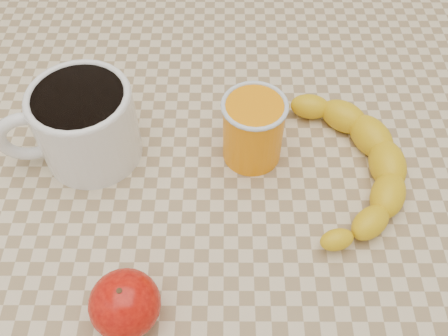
{
  "coord_description": "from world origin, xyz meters",
  "views": [
    {
      "loc": [
        0.0,
        -0.36,
        1.25
      ],
      "look_at": [
        0.0,
        0.0,
        0.77
      ],
      "focal_mm": 40.0,
      "sensor_mm": 36.0,
      "label": 1
    }
  ],
  "objects_px": {
    "table": "(224,214)",
    "banana": "(338,162)",
    "coffee_mug": "(83,123)",
    "apple": "(125,304)",
    "orange_juice_glass": "(253,129)"
  },
  "relations": [
    {
      "from": "table",
      "to": "banana",
      "type": "bearing_deg",
      "value": 3.44
    },
    {
      "from": "coffee_mug",
      "to": "banana",
      "type": "distance_m",
      "value": 0.31
    },
    {
      "from": "apple",
      "to": "banana",
      "type": "height_order",
      "value": "apple"
    },
    {
      "from": "orange_juice_glass",
      "to": "banana",
      "type": "height_order",
      "value": "orange_juice_glass"
    },
    {
      "from": "orange_juice_glass",
      "to": "apple",
      "type": "bearing_deg",
      "value": -121.58
    },
    {
      "from": "banana",
      "to": "apple",
      "type": "bearing_deg",
      "value": -147.47
    },
    {
      "from": "table",
      "to": "orange_juice_glass",
      "type": "distance_m",
      "value": 0.14
    },
    {
      "from": "coffee_mug",
      "to": "banana",
      "type": "height_order",
      "value": "coffee_mug"
    },
    {
      "from": "orange_juice_glass",
      "to": "banana",
      "type": "xyz_separation_m",
      "value": [
        0.1,
        -0.03,
        -0.03
      ]
    },
    {
      "from": "coffee_mug",
      "to": "orange_juice_glass",
      "type": "xyz_separation_m",
      "value": [
        0.2,
        -0.0,
        -0.01
      ]
    },
    {
      "from": "apple",
      "to": "banana",
      "type": "bearing_deg",
      "value": 38.02
    },
    {
      "from": "banana",
      "to": "coffee_mug",
      "type": "bearing_deg",
      "value": 168.58
    },
    {
      "from": "coffee_mug",
      "to": "table",
      "type": "bearing_deg",
      "value": -13.4
    },
    {
      "from": "orange_juice_glass",
      "to": "banana",
      "type": "relative_size",
      "value": 0.31
    },
    {
      "from": "coffee_mug",
      "to": "apple",
      "type": "bearing_deg",
      "value": -71.29
    }
  ]
}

